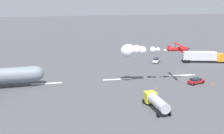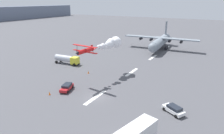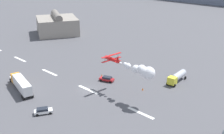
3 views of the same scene
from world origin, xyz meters
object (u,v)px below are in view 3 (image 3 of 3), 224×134
(traffic_cone_near, at_px, (102,75))
(traffic_cone_far, at_px, (143,89))
(followme_car_yellow, at_px, (43,111))
(stunt_biplane_red, at_px, (140,70))
(semi_truck_orange, at_px, (21,83))
(airport_staff_sedan, at_px, (107,79))
(fuel_tanker_truck, at_px, (177,77))

(traffic_cone_near, bearing_deg, traffic_cone_far, 2.91)
(followme_car_yellow, height_order, traffic_cone_far, followme_car_yellow)
(stunt_biplane_red, relative_size, semi_truck_orange, 1.20)
(airport_staff_sedan, relative_size, traffic_cone_near, 6.56)
(followme_car_yellow, relative_size, airport_staff_sedan, 0.96)
(followme_car_yellow, height_order, airport_staff_sedan, same)
(fuel_tanker_truck, distance_m, traffic_cone_near, 23.75)
(stunt_biplane_red, height_order, airport_staff_sedan, stunt_biplane_red)
(airport_staff_sedan, height_order, traffic_cone_far, airport_staff_sedan)
(fuel_tanker_truck, height_order, airport_staff_sedan, fuel_tanker_truck)
(stunt_biplane_red, distance_m, traffic_cone_near, 21.68)
(followme_car_yellow, bearing_deg, airport_staff_sedan, 94.86)
(followme_car_yellow, bearing_deg, fuel_tanker_truck, 69.96)
(fuel_tanker_truck, xyz_separation_m, followme_car_yellow, (-14.15, -38.80, -0.93))
(stunt_biplane_red, distance_m, followme_car_yellow, 26.33)
(semi_truck_orange, distance_m, airport_staff_sedan, 25.49)
(stunt_biplane_red, relative_size, airport_staff_sedan, 3.75)
(semi_truck_orange, xyz_separation_m, followme_car_yellow, (15.86, -3.18, -1.32))
(fuel_tanker_truck, relative_size, followme_car_yellow, 1.88)
(stunt_biplane_red, xyz_separation_m, followme_car_yellow, (-13.25, -21.23, -8.16))
(followme_car_yellow, height_order, traffic_cone_near, followme_car_yellow)
(followme_car_yellow, xyz_separation_m, airport_staff_sedan, (-2.09, 24.59, 0.00))
(semi_truck_orange, distance_m, traffic_cone_near, 25.18)
(fuel_tanker_truck, relative_size, traffic_cone_far, 11.79)
(airport_staff_sedan, xyz_separation_m, traffic_cone_near, (-3.91, 1.69, -0.44))
(stunt_biplane_red, bearing_deg, followme_car_yellow, -121.97)
(stunt_biplane_red, xyz_separation_m, semi_truck_orange, (-29.11, -18.05, -6.84))
(followme_car_yellow, relative_size, traffic_cone_near, 6.27)
(semi_truck_orange, bearing_deg, traffic_cone_far, 42.78)
(fuel_tanker_truck, bearing_deg, traffic_cone_far, -109.57)
(semi_truck_orange, height_order, traffic_cone_near, semi_truck_orange)
(traffic_cone_near, xyz_separation_m, traffic_cone_far, (15.99, 0.81, 0.00))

